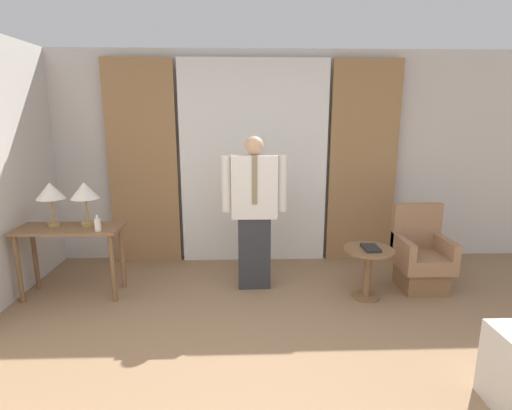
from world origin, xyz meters
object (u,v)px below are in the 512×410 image
person (254,209)px  armchair (421,258)px  bottle_near_edge (98,224)px  table_lamp_right (85,192)px  side_table (368,265)px  book (371,248)px  table_lamp_left (50,192)px  desk (70,240)px

person → armchair: person is taller
armchair → bottle_near_edge: bearing=-176.5°
table_lamp_right → armchair: size_ratio=0.50×
table_lamp_right → person: size_ratio=0.28×
side_table → book: size_ratio=2.33×
table_lamp_left → book: bearing=-4.5°
table_lamp_left → side_table: size_ratio=0.85×
table_lamp_right → armchair: table_lamp_right is taller
table_lamp_right → side_table: (2.96, -0.24, -0.75)m
bottle_near_edge → person: (1.60, 0.29, 0.08)m
table_lamp_left → armchair: (3.99, 0.01, -0.78)m
bottle_near_edge → desk: bearing=158.2°
desk → person: 1.98m
desk → bottle_near_edge: bearing=-21.8°
table_lamp_left → bottle_near_edge: size_ratio=2.80×
bottle_near_edge → side_table: bearing=-0.7°
person → armchair: bearing=-2.3°
armchair → table_lamp_left: bearing=-179.9°
armchair → book: size_ratio=3.94×
table_lamp_right → desk: bearing=-160.6°
bottle_near_edge → armchair: 3.50m
table_lamp_right → armchair: 3.72m
bottle_near_edge → side_table: (2.78, -0.03, -0.46)m
desk → book: size_ratio=4.57×
person → side_table: bearing=-15.1°
armchair → side_table: bearing=-160.1°
table_lamp_left → armchair: size_ratio=0.50×
table_lamp_right → side_table: size_ratio=0.85×
table_lamp_right → bottle_near_edge: table_lamp_right is taller
bottle_near_edge → person: person is taller
person → armchair: (1.86, -0.08, -0.57)m
bottle_near_edge → armchair: (3.46, 0.21, -0.49)m
person → book: 1.29m
table_lamp_right → book: 3.04m
table_lamp_left → bottle_near_edge: 0.64m
table_lamp_left → side_table: 3.40m
table_lamp_left → book: (3.32, -0.26, -0.56)m
person → table_lamp_right: bearing=-177.3°
bottle_near_edge → table_lamp_left: bearing=159.0°
side_table → book: bearing=-59.8°
bottle_near_edge → table_lamp_right: bearing=131.3°
desk → book: desk is taller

